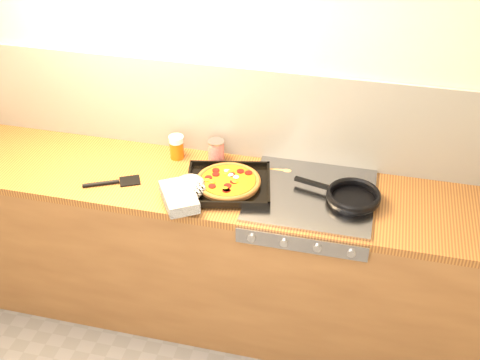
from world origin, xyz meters
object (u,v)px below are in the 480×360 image
(frying_pan, at_px, (352,196))
(juice_glass, at_px, (177,147))
(pizza_on_tray, at_px, (215,185))
(tomato_can, at_px, (216,151))

(frying_pan, xyz_separation_m, juice_glass, (-0.93, 0.19, 0.03))
(pizza_on_tray, height_order, juice_glass, juice_glass)
(tomato_can, bearing_deg, frying_pan, -15.89)
(tomato_can, bearing_deg, pizza_on_tray, -75.87)
(frying_pan, distance_m, tomato_can, 0.75)
(pizza_on_tray, bearing_deg, tomato_can, 104.13)
(tomato_can, distance_m, juice_glass, 0.21)
(pizza_on_tray, distance_m, frying_pan, 0.66)
(frying_pan, bearing_deg, pizza_on_tray, -173.69)
(pizza_on_tray, relative_size, tomato_can, 4.51)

